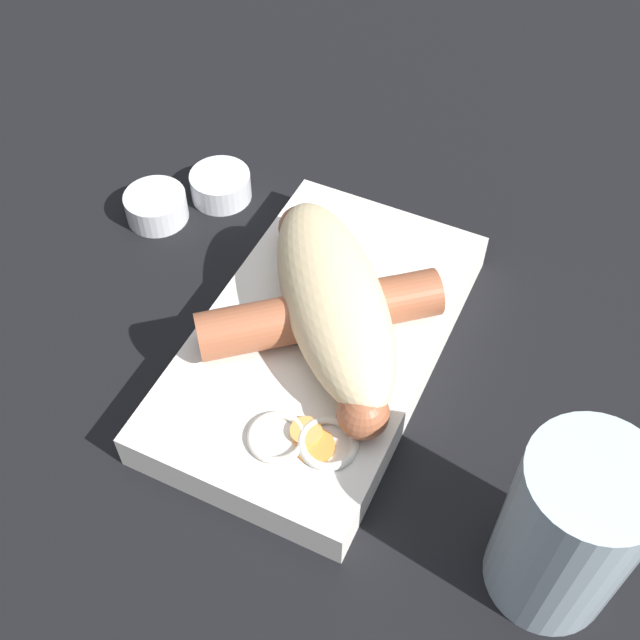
% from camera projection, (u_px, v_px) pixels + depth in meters
% --- Properties ---
extents(ground_plane, '(3.00, 3.00, 0.00)m').
position_uv_depth(ground_plane, '(320.00, 355.00, 0.57)').
color(ground_plane, black).
extents(food_tray, '(0.27, 0.15, 0.03)m').
position_uv_depth(food_tray, '(320.00, 342.00, 0.56)').
color(food_tray, silver).
rests_on(food_tray, ground_plane).
extents(bread_roll, '(0.18, 0.17, 0.05)m').
position_uv_depth(bread_roll, '(334.00, 299.00, 0.53)').
color(bread_roll, beige).
rests_on(bread_roll, food_tray).
extents(sausage, '(0.16, 0.15, 0.03)m').
position_uv_depth(sausage, '(329.00, 312.00, 0.53)').
color(sausage, '#9E5638').
rests_on(sausage, food_tray).
extents(pickled_veggies, '(0.05, 0.07, 0.01)m').
position_uv_depth(pickled_veggies, '(305.00, 440.00, 0.49)').
color(pickled_veggies, '#F99E4C').
rests_on(pickled_veggies, food_tray).
extents(condiment_cup_near, '(0.05, 0.05, 0.02)m').
position_uv_depth(condiment_cup_near, '(221.00, 187.00, 0.67)').
color(condiment_cup_near, silver).
rests_on(condiment_cup_near, ground_plane).
extents(condiment_cup_far, '(0.05, 0.05, 0.02)m').
position_uv_depth(condiment_cup_far, '(157.00, 208.00, 0.65)').
color(condiment_cup_far, silver).
rests_on(condiment_cup_far, ground_plane).
extents(drink_glass, '(0.07, 0.07, 0.12)m').
position_uv_depth(drink_glass, '(569.00, 531.00, 0.42)').
color(drink_glass, silver).
rests_on(drink_glass, ground_plane).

